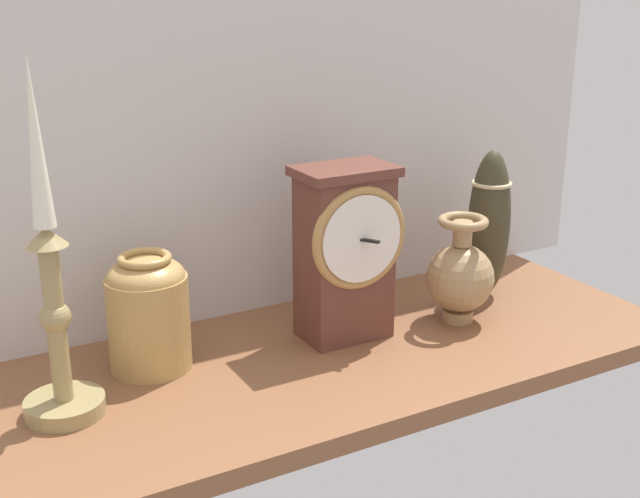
{
  "coord_description": "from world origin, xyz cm",
  "views": [
    {
      "loc": [
        -44.45,
        -82.37,
        45.75
      ],
      "look_at": [
        2.09,
        0.0,
        14.0
      ],
      "focal_mm": 46.51,
      "sensor_mm": 36.0,
      "label": 1
    }
  ],
  "objects_px": {
    "candlestick_tall_left": "(54,303)",
    "brass_vase_bulbous": "(460,275)",
    "mantel_clock": "(346,251)",
    "brass_vase_jar": "(148,309)",
    "tall_ceramic_vase": "(489,223)"
  },
  "relations": [
    {
      "from": "brass_vase_bulbous",
      "to": "brass_vase_jar",
      "type": "height_order",
      "value": "brass_vase_bulbous"
    },
    {
      "from": "brass_vase_jar",
      "to": "mantel_clock",
      "type": "bearing_deg",
      "value": -8.93
    },
    {
      "from": "candlestick_tall_left",
      "to": "brass_vase_jar",
      "type": "relative_size",
      "value": 2.68
    },
    {
      "from": "mantel_clock",
      "to": "tall_ceramic_vase",
      "type": "height_order",
      "value": "mantel_clock"
    },
    {
      "from": "tall_ceramic_vase",
      "to": "brass_vase_jar",
      "type": "bearing_deg",
      "value": 178.42
    },
    {
      "from": "mantel_clock",
      "to": "brass_vase_bulbous",
      "type": "xyz_separation_m",
      "value": [
        0.16,
        -0.03,
        -0.05
      ]
    },
    {
      "from": "candlestick_tall_left",
      "to": "brass_vase_bulbous",
      "type": "distance_m",
      "value": 0.54
    },
    {
      "from": "mantel_clock",
      "to": "brass_vase_jar",
      "type": "bearing_deg",
      "value": 171.07
    },
    {
      "from": "tall_ceramic_vase",
      "to": "brass_vase_bulbous",
      "type": "bearing_deg",
      "value": -148.88
    },
    {
      "from": "brass_vase_bulbous",
      "to": "tall_ceramic_vase",
      "type": "height_order",
      "value": "tall_ceramic_vase"
    },
    {
      "from": "mantel_clock",
      "to": "brass_vase_jar",
      "type": "distance_m",
      "value": 0.26
    },
    {
      "from": "brass_vase_jar",
      "to": "tall_ceramic_vase",
      "type": "height_order",
      "value": "tall_ceramic_vase"
    },
    {
      "from": "brass_vase_bulbous",
      "to": "brass_vase_jar",
      "type": "xyz_separation_m",
      "value": [
        -0.41,
        0.07,
        0.01
      ]
    },
    {
      "from": "brass_vase_bulbous",
      "to": "tall_ceramic_vase",
      "type": "relative_size",
      "value": 0.68
    },
    {
      "from": "brass_vase_jar",
      "to": "tall_ceramic_vase",
      "type": "distance_m",
      "value": 0.51
    }
  ]
}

